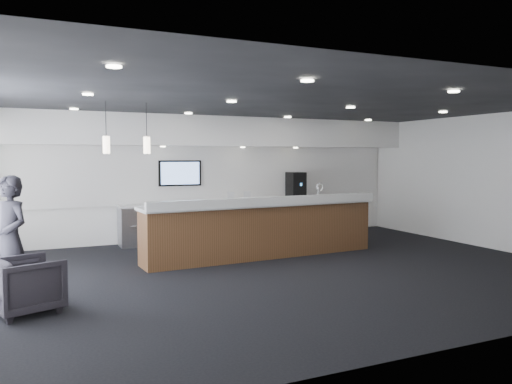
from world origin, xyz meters
name	(u,v)px	position (x,y,z in m)	size (l,w,h in m)	color
ground	(294,269)	(0.00, 0.00, 0.00)	(10.00, 10.00, 0.00)	black
ceiling	(294,103)	(0.00, 0.00, 3.00)	(10.00, 8.00, 0.02)	black
back_wall	(218,178)	(0.00, 4.00, 1.50)	(10.00, 0.02, 3.00)	white
right_wall	(492,182)	(5.00, 0.00, 1.50)	(0.02, 8.00, 3.00)	white
soffit_bulkhead	(224,132)	(0.00, 3.55, 2.65)	(10.00, 0.90, 0.70)	white
alcove_panel	(218,175)	(0.00, 3.97, 1.60)	(9.80, 0.06, 1.40)	white
back_credenza	(223,220)	(0.00, 3.64, 0.48)	(5.06, 0.66, 0.95)	gray
wall_tv	(180,173)	(-1.00, 3.91, 1.65)	(1.05, 0.08, 0.62)	black
pendant_left	(150,145)	(-2.40, 0.80, 2.25)	(0.12, 0.12, 0.30)	#FFE9C6
pendant_right	(109,144)	(-3.10, 0.80, 2.25)	(0.12, 0.12, 0.30)	#FFE9C6
ceiling_can_lights	(294,105)	(0.00, 0.00, 2.97)	(7.00, 5.00, 0.02)	white
service_counter	(263,229)	(-0.02, 1.28, 0.58)	(5.08, 1.13, 1.49)	#4E321A
coffee_machine	(296,185)	(2.04, 3.61, 1.30)	(0.40, 0.53, 0.69)	black
info_sign_left	(231,197)	(0.19, 3.57, 1.06)	(0.17, 0.02, 0.23)	silver
info_sign_right	(247,196)	(0.61, 3.52, 1.07)	(0.18, 0.02, 0.24)	silver
armchair	(27,285)	(-4.40, -0.78, 0.37)	(0.79, 0.81, 0.74)	black
lounge_guest	(10,239)	(-4.60, -0.16, 0.89)	(0.65, 0.43, 1.79)	black
cup_0	(270,198)	(1.25, 3.51, 1.00)	(0.10, 0.10, 0.09)	white
cup_1	(265,198)	(1.11, 3.51, 1.00)	(0.10, 0.10, 0.09)	white
cup_2	(260,198)	(0.97, 3.51, 1.00)	(0.10, 0.10, 0.09)	white
cup_3	(255,199)	(0.83, 3.51, 1.00)	(0.10, 0.10, 0.09)	white
cup_4	(250,199)	(0.69, 3.51, 1.00)	(0.10, 0.10, 0.09)	white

